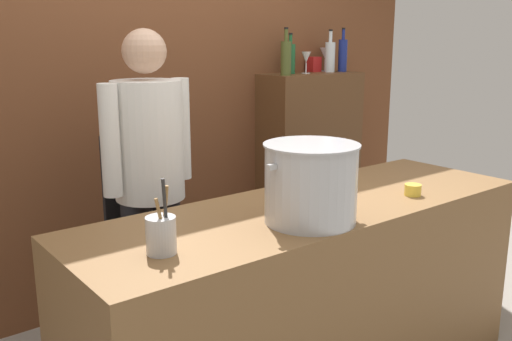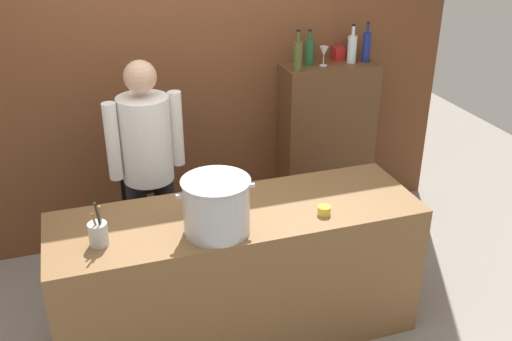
{
  "view_description": "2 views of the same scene",
  "coord_description": "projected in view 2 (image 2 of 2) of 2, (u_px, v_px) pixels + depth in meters",
  "views": [
    {
      "loc": [
        -1.66,
        -1.71,
        1.62
      ],
      "look_at": [
        0.02,
        0.43,
        0.97
      ],
      "focal_mm": 39.35,
      "sensor_mm": 36.0,
      "label": 1
    },
    {
      "loc": [
        -0.82,
        -2.85,
        2.63
      ],
      "look_at": [
        0.24,
        0.39,
        0.95
      ],
      "focal_mm": 40.83,
      "sensor_mm": 36.0,
      "label": 2
    }
  ],
  "objects": [
    {
      "name": "utensil_crock",
      "position": [
        98.0,
        233.0,
        3.08
      ],
      "size": [
        0.1,
        0.1,
        0.27
      ],
      "color": "#B7BABF",
      "rests_on": "prep_counter"
    },
    {
      "name": "wine_bottle_green",
      "position": [
        309.0,
        51.0,
        4.49
      ],
      "size": [
        0.07,
        0.07,
        0.27
      ],
      "color": "#1E592D",
      "rests_on": "bar_cabinet"
    },
    {
      "name": "wine_glass_tall",
      "position": [
        352.0,
        44.0,
        4.64
      ],
      "size": [
        0.08,
        0.08,
        0.17
      ],
      "color": "silver",
      "rests_on": "bar_cabinet"
    },
    {
      "name": "brick_back_panel",
      "position": [
        183.0,
        53.0,
        4.36
      ],
      "size": [
        4.4,
        0.1,
        3.0
      ],
      "primitive_type": "cube",
      "color": "brown",
      "rests_on": "ground_plane"
    },
    {
      "name": "wine_bottle_olive",
      "position": [
        298.0,
        55.0,
        4.34
      ],
      "size": [
        0.07,
        0.07,
        0.31
      ],
      "color": "#475123",
      "rests_on": "bar_cabinet"
    },
    {
      "name": "chef",
      "position": [
        147.0,
        162.0,
        3.9
      ],
      "size": [
        0.52,
        0.39,
        1.66
      ],
      "rotation": [
        0.0,
        0.0,
        3.35
      ],
      "color": "black",
      "rests_on": "ground_plane"
    },
    {
      "name": "wine_bottle_clear",
      "position": [
        352.0,
        48.0,
        4.55
      ],
      "size": [
        0.07,
        0.07,
        0.3
      ],
      "color": "silver",
      "rests_on": "bar_cabinet"
    },
    {
      "name": "wine_glass_wide",
      "position": [
        324.0,
        52.0,
        4.47
      ],
      "size": [
        0.07,
        0.07,
        0.15
      ],
      "color": "silver",
      "rests_on": "bar_cabinet"
    },
    {
      "name": "ground_plane",
      "position": [
        240.0,
        331.0,
        3.82
      ],
      "size": [
        8.0,
        8.0,
        0.0
      ],
      "primitive_type": "plane",
      "color": "gray"
    },
    {
      "name": "wine_bottle_cobalt",
      "position": [
        366.0,
        46.0,
        4.57
      ],
      "size": [
        0.06,
        0.06,
        0.31
      ],
      "color": "navy",
      "rests_on": "bar_cabinet"
    },
    {
      "name": "bar_cabinet",
      "position": [
        326.0,
        145.0,
        4.85
      ],
      "size": [
        0.76,
        0.32,
        1.37
      ],
      "primitive_type": "cube",
      "color": "brown",
      "rests_on": "ground_plane"
    },
    {
      "name": "stockpot_large",
      "position": [
        216.0,
        206.0,
        3.17
      ],
      "size": [
        0.44,
        0.38,
        0.32
      ],
      "color": "#B7BABF",
      "rests_on": "prep_counter"
    },
    {
      "name": "spice_tin_red",
      "position": [
        338.0,
        53.0,
        4.64
      ],
      "size": [
        0.08,
        0.08,
        0.11
      ],
      "primitive_type": "cube",
      "color": "red",
      "rests_on": "bar_cabinet"
    },
    {
      "name": "butter_jar",
      "position": [
        324.0,
        210.0,
        3.39
      ],
      "size": [
        0.08,
        0.08,
        0.05
      ],
      "primitive_type": "cylinder",
      "color": "yellow",
      "rests_on": "prep_counter"
    },
    {
      "name": "prep_counter",
      "position": [
        239.0,
        275.0,
        3.62
      ],
      "size": [
        2.2,
        0.7,
        0.9
      ],
      "primitive_type": "cube",
      "color": "brown",
      "rests_on": "ground_plane"
    }
  ]
}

